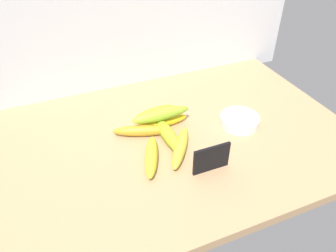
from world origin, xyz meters
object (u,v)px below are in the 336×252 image
(banana_6, at_px, (155,114))
(fruit_bowl, at_px, (239,121))
(banana_3, at_px, (142,131))
(banana_4, at_px, (168,134))
(banana_0, at_px, (180,147))
(banana_7, at_px, (155,115))
(chalkboard_sign, at_px, (211,159))
(banana_1, at_px, (159,123))
(banana_2, at_px, (151,156))
(banana_5, at_px, (161,115))

(banana_6, bearing_deg, fruit_bowl, -18.79)
(banana_3, height_order, banana_4, banana_4)
(banana_0, distance_m, banana_7, 0.15)
(chalkboard_sign, height_order, banana_1, chalkboard_sign)
(fruit_bowl, bearing_deg, banana_2, -170.54)
(banana_3, xyz_separation_m, banana_5, (0.07, 0.01, 0.04))
(banana_7, bearing_deg, banana_5, -31.55)
(banana_2, bearing_deg, chalkboard_sign, -33.83)
(banana_1, height_order, banana_5, banana_5)
(banana_0, relative_size, banana_5, 0.98)
(banana_4, relative_size, banana_6, 1.37)
(banana_3, distance_m, banana_5, 0.08)
(banana_3, bearing_deg, banana_4, -37.71)
(fruit_bowl, distance_m, banana_4, 0.25)
(chalkboard_sign, distance_m, banana_0, 0.11)
(banana_5, bearing_deg, banana_4, -91.79)
(chalkboard_sign, bearing_deg, fruit_bowl, 38.29)
(banana_0, bearing_deg, banana_4, 100.50)
(fruit_bowl, relative_size, banana_6, 0.85)
(banana_4, distance_m, banana_6, 0.08)
(banana_1, distance_m, banana_5, 0.04)
(banana_7, bearing_deg, banana_1, -16.11)
(banana_0, relative_size, banana_4, 0.92)
(banana_4, bearing_deg, banana_3, 142.29)
(banana_3, xyz_separation_m, banana_7, (0.05, 0.02, 0.04))
(banana_1, distance_m, banana_3, 0.06)
(fruit_bowl, height_order, banana_7, banana_7)
(chalkboard_sign, relative_size, banana_5, 0.57)
(banana_4, bearing_deg, banana_1, 93.11)
(chalkboard_sign, bearing_deg, banana_5, 104.13)
(chalkboard_sign, bearing_deg, banana_0, 115.10)
(fruit_bowl, distance_m, banana_0, 0.24)
(banana_0, bearing_deg, banana_6, 100.55)
(banana_6, height_order, banana_7, banana_6)
(banana_2, distance_m, banana_4, 0.11)
(banana_4, bearing_deg, banana_7, 101.45)
(banana_3, xyz_separation_m, banana_4, (0.07, -0.05, 0.00))
(chalkboard_sign, bearing_deg, banana_4, 109.46)
(banana_0, distance_m, banana_2, 0.10)
(banana_0, distance_m, banana_5, 0.14)
(fruit_bowl, xyz_separation_m, banana_0, (-0.24, -0.05, 0.00))
(banana_0, xyz_separation_m, banana_1, (-0.02, 0.14, 0.00))
(chalkboard_sign, height_order, banana_6, chalkboard_sign)
(banana_6, bearing_deg, banana_3, -159.20)
(fruit_bowl, bearing_deg, banana_1, 161.15)
(banana_2, bearing_deg, banana_7, 65.04)
(banana_6, bearing_deg, banana_7, 173.57)
(banana_0, bearing_deg, banana_2, -176.63)
(banana_5, relative_size, banana_6, 1.27)
(banana_0, height_order, banana_7, banana_7)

